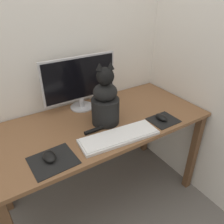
{
  "coord_description": "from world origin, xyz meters",
  "views": [
    {
      "loc": [
        -0.59,
        -1.09,
        1.53
      ],
      "look_at": [
        0.01,
        -0.13,
        0.87
      ],
      "focal_mm": 35.0,
      "sensor_mm": 36.0,
      "label": 1
    }
  ],
  "objects_px": {
    "keyboard": "(119,136)",
    "computer_mouse_right": "(161,117)",
    "computer_mouse_left": "(49,156)",
    "monitor": "(80,81)",
    "cat": "(105,102)"
  },
  "relations": [
    {
      "from": "monitor",
      "to": "keyboard",
      "type": "distance_m",
      "value": 0.5
    },
    {
      "from": "keyboard",
      "to": "computer_mouse_left",
      "type": "height_order",
      "value": "computer_mouse_left"
    },
    {
      "from": "keyboard",
      "to": "computer_mouse_right",
      "type": "height_order",
      "value": "computer_mouse_right"
    },
    {
      "from": "keyboard",
      "to": "computer_mouse_left",
      "type": "relative_size",
      "value": 5.02
    },
    {
      "from": "monitor",
      "to": "keyboard",
      "type": "bearing_deg",
      "value": -87.19
    },
    {
      "from": "monitor",
      "to": "computer_mouse_left",
      "type": "height_order",
      "value": "monitor"
    },
    {
      "from": "monitor",
      "to": "computer_mouse_right",
      "type": "distance_m",
      "value": 0.61
    },
    {
      "from": "cat",
      "to": "computer_mouse_left",
      "type": "bearing_deg",
      "value": -141.9
    },
    {
      "from": "monitor",
      "to": "cat",
      "type": "relative_size",
      "value": 1.32
    },
    {
      "from": "computer_mouse_left",
      "to": "computer_mouse_right",
      "type": "bearing_deg",
      "value": -1.59
    },
    {
      "from": "monitor",
      "to": "computer_mouse_left",
      "type": "xyz_separation_m",
      "value": [
        -0.39,
        -0.42,
        -0.19
      ]
    },
    {
      "from": "monitor",
      "to": "computer_mouse_right",
      "type": "xyz_separation_m",
      "value": [
        0.38,
        -0.45,
        -0.19
      ]
    },
    {
      "from": "cat",
      "to": "computer_mouse_right",
      "type": "bearing_deg",
      "value": -9.6
    },
    {
      "from": "monitor",
      "to": "computer_mouse_left",
      "type": "distance_m",
      "value": 0.6
    },
    {
      "from": "keyboard",
      "to": "monitor",
      "type": "bearing_deg",
      "value": 97.81
    }
  ]
}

